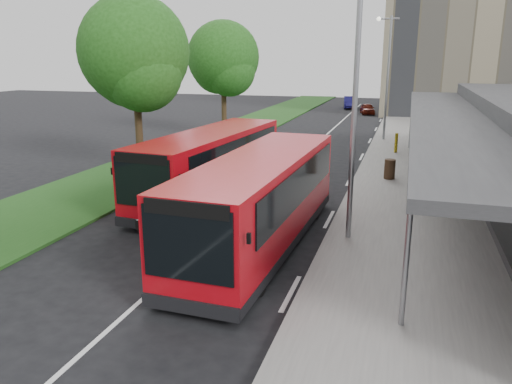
% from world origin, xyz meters
% --- Properties ---
extents(ground, '(120.00, 120.00, 0.00)m').
position_xyz_m(ground, '(0.00, 0.00, 0.00)').
color(ground, black).
rests_on(ground, ground).
extents(pavement, '(5.00, 80.00, 0.15)m').
position_xyz_m(pavement, '(6.00, 20.00, 0.07)').
color(pavement, slate).
rests_on(pavement, ground).
extents(grass_verge, '(5.00, 80.00, 0.10)m').
position_xyz_m(grass_verge, '(-7.00, 20.00, 0.05)').
color(grass_verge, '#1C4817').
rests_on(grass_verge, ground).
extents(lane_centre_line, '(0.12, 70.00, 0.01)m').
position_xyz_m(lane_centre_line, '(0.00, 15.00, 0.01)').
color(lane_centre_line, silver).
rests_on(lane_centre_line, ground).
extents(kerb_dashes, '(0.12, 56.00, 0.01)m').
position_xyz_m(kerb_dashes, '(3.30, 19.00, 0.01)').
color(kerb_dashes, silver).
rests_on(kerb_dashes, ground).
extents(office_block, '(22.00, 12.00, 18.00)m').
position_xyz_m(office_block, '(14.00, 42.00, 9.00)').
color(office_block, tan).
rests_on(office_block, ground).
extents(tree_mid, '(5.27, 5.27, 8.48)m').
position_xyz_m(tree_mid, '(-7.01, 9.05, 5.47)').
color(tree_mid, black).
rests_on(tree_mid, ground).
extents(tree_far, '(5.03, 5.03, 8.09)m').
position_xyz_m(tree_far, '(-7.01, 21.05, 5.22)').
color(tree_far, black).
rests_on(tree_far, ground).
extents(lamp_post_near, '(1.44, 0.28, 8.00)m').
position_xyz_m(lamp_post_near, '(4.12, 2.00, 4.72)').
color(lamp_post_near, gray).
rests_on(lamp_post_near, pavement).
extents(lamp_post_far, '(1.44, 0.28, 8.00)m').
position_xyz_m(lamp_post_far, '(4.12, 22.00, 4.72)').
color(lamp_post_far, gray).
rests_on(lamp_post_far, pavement).
extents(bus_main, '(2.84, 9.84, 2.76)m').
position_xyz_m(bus_main, '(1.70, 0.86, 1.42)').
color(bus_main, '#AC0913').
rests_on(bus_main, ground).
extents(bus_second, '(3.19, 9.73, 2.71)m').
position_xyz_m(bus_second, '(-1.73, 5.35, 1.39)').
color(bus_second, '#AC0913').
rests_on(bus_second, ground).
extents(litter_bin, '(0.66, 0.66, 0.90)m').
position_xyz_m(litter_bin, '(5.08, 10.32, 0.60)').
color(litter_bin, '#352416').
rests_on(litter_bin, pavement).
extents(bollard, '(0.22, 0.22, 1.13)m').
position_xyz_m(bollard, '(5.14, 17.20, 0.71)').
color(bollard, yellow).
rests_on(bollard, pavement).
extents(car_near, '(1.88, 3.35, 1.08)m').
position_xyz_m(car_near, '(1.68, 38.99, 0.54)').
color(car_near, '#5C160D').
rests_on(car_near, ground).
extents(car_far, '(1.96, 4.14, 1.31)m').
position_xyz_m(car_far, '(-0.66, 44.39, 0.66)').
color(car_far, navy).
rests_on(car_far, ground).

